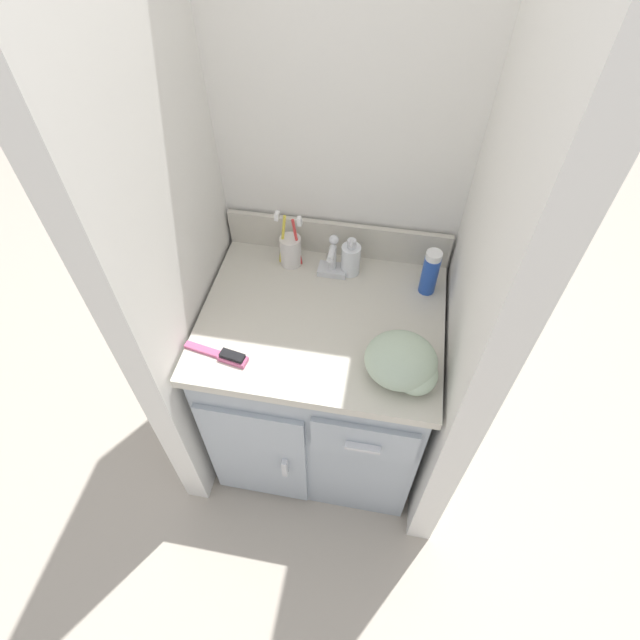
{
  "coord_description": "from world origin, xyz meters",
  "views": [
    {
      "loc": [
        0.16,
        -0.93,
        1.84
      ],
      "look_at": [
        0.0,
        -0.03,
        0.75
      ],
      "focal_mm": 28.0,
      "sensor_mm": 36.0,
      "label": 1
    }
  ],
  "objects_px": {
    "soap_dispenser": "(351,259)",
    "hand_towel": "(404,363)",
    "toothbrush_cup": "(291,250)",
    "hairbrush": "(224,355)",
    "shaving_cream_can": "(430,272)"
  },
  "relations": [
    {
      "from": "toothbrush_cup",
      "to": "shaving_cream_can",
      "type": "distance_m",
      "value": 0.43
    },
    {
      "from": "soap_dispenser",
      "to": "shaving_cream_can",
      "type": "relative_size",
      "value": 0.88
    },
    {
      "from": "hairbrush",
      "to": "hand_towel",
      "type": "height_order",
      "value": "hand_towel"
    },
    {
      "from": "toothbrush_cup",
      "to": "soap_dispenser",
      "type": "xyz_separation_m",
      "value": [
        0.19,
        -0.01,
        -0.0
      ]
    },
    {
      "from": "hairbrush",
      "to": "hand_towel",
      "type": "distance_m",
      "value": 0.48
    },
    {
      "from": "hand_towel",
      "to": "soap_dispenser",
      "type": "bearing_deg",
      "value": 117.6
    },
    {
      "from": "shaving_cream_can",
      "to": "hand_towel",
      "type": "relative_size",
      "value": 0.79
    },
    {
      "from": "toothbrush_cup",
      "to": "soap_dispenser",
      "type": "relative_size",
      "value": 1.5
    },
    {
      "from": "toothbrush_cup",
      "to": "hairbrush",
      "type": "relative_size",
      "value": 1.07
    },
    {
      "from": "soap_dispenser",
      "to": "hand_towel",
      "type": "relative_size",
      "value": 0.69
    },
    {
      "from": "hairbrush",
      "to": "hand_towel",
      "type": "xyz_separation_m",
      "value": [
        0.48,
        0.03,
        0.05
      ]
    },
    {
      "from": "toothbrush_cup",
      "to": "shaving_cream_can",
      "type": "bearing_deg",
      "value": -5.83
    },
    {
      "from": "toothbrush_cup",
      "to": "shaving_cream_can",
      "type": "xyz_separation_m",
      "value": [
        0.43,
        -0.04,
        0.02
      ]
    },
    {
      "from": "shaving_cream_can",
      "to": "toothbrush_cup",
      "type": "bearing_deg",
      "value": 174.17
    },
    {
      "from": "hand_towel",
      "to": "hairbrush",
      "type": "bearing_deg",
      "value": -176.5
    }
  ]
}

